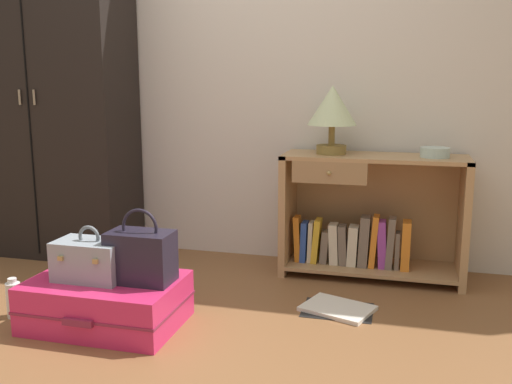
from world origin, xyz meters
TOP-DOWN VIEW (x-y plane):
  - ground_plane at (0.00, 0.00)m, footprint 9.00×9.00m
  - back_wall at (0.00, 1.50)m, footprint 6.40×0.10m
  - wardrobe at (-1.11, 1.20)m, footprint 1.01×0.47m
  - bookshelf at (0.89, 1.25)m, footprint 1.02×0.38m
  - table_lamp at (0.67, 1.24)m, footprint 0.28×0.28m
  - bowl at (1.23, 1.23)m, footprint 0.16×0.16m
  - suitcase_large at (-0.22, 0.24)m, footprint 0.69×0.48m
  - train_case at (-0.28, 0.22)m, footprint 0.31×0.20m
  - handbag at (-0.04, 0.25)m, footprint 0.29×0.17m
  - bottle at (-0.69, 0.20)m, footprint 0.07×0.07m
  - open_book_on_floor at (0.79, 0.68)m, footprint 0.39×0.33m

SIDE VIEW (x-z plane):
  - ground_plane at x=0.00m, z-range 0.00..0.00m
  - open_book_on_floor at x=0.79m, z-range 0.00..0.02m
  - bottle at x=-0.69m, z-range -0.01..0.19m
  - suitcase_large at x=-0.22m, z-range 0.00..0.22m
  - train_case at x=-0.28m, z-range 0.19..0.44m
  - bookshelf at x=0.89m, z-range -0.02..0.68m
  - handbag at x=-0.04m, z-range 0.17..0.51m
  - bowl at x=1.23m, z-range 0.70..0.76m
  - table_lamp at x=0.67m, z-range 0.76..1.15m
  - wardrobe at x=-1.11m, z-range 0.00..2.03m
  - back_wall at x=0.00m, z-range 0.00..2.60m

